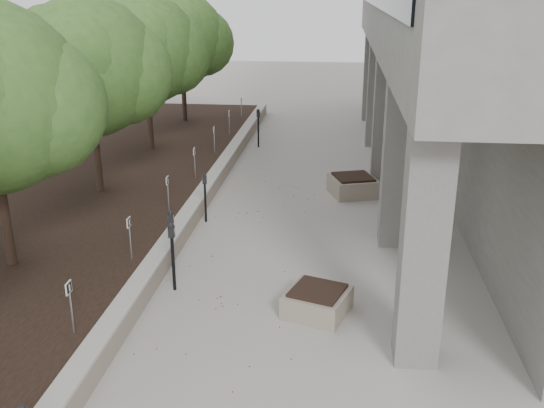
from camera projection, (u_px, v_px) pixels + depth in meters
The scene contains 20 objects.
ground at pixel (204, 379), 9.77m from camera, with size 90.00×90.00×0.00m, color #A7A29A.
retaining_wall at pixel (209, 188), 18.30m from camera, with size 0.39×26.00×0.50m, color gray, non-canonical shape.
planting_bed at pixel (91, 186), 18.71m from camera, with size 7.00×26.00×0.40m, color black.
crabapple_tree_3 at pixel (91, 96), 16.72m from camera, with size 4.60×4.00×5.44m, color #355F24, non-canonical shape.
crabapple_tree_4 at pixel (147, 73), 21.40m from camera, with size 4.60×4.00×5.44m, color #355F24, non-canonical shape.
crabapple_tree_5 at pixel (182, 57), 26.09m from camera, with size 4.60×4.00×5.44m, color #355F24, non-canonical shape.
parking_sign_2 at pixel (71, 308), 10.19m from camera, with size 0.04×0.22×0.96m, color black, non-canonical shape.
parking_sign_3 at pixel (130, 239), 13.00m from camera, with size 0.04×0.22×0.96m, color black, non-canonical shape.
parking_sign_4 at pixel (168, 194), 15.81m from camera, with size 0.04×0.22×0.96m, color black, non-canonical shape.
parking_sign_5 at pixel (195, 163), 18.62m from camera, with size 0.04×0.22×0.96m, color black, non-canonical shape.
parking_sign_6 at pixel (214, 140), 21.43m from camera, with size 0.04×0.22×0.96m, color black, non-canonical shape.
parking_sign_7 at pixel (229, 122), 24.24m from camera, with size 0.04×0.22×0.96m, color black, non-canonical shape.
parking_sign_8 at pixel (241, 109), 27.05m from camera, with size 0.04×0.22×0.96m, color black, non-canonical shape.
parking_meter_2 at pixel (173, 257), 12.43m from camera, with size 0.15×0.11×1.49m, color black, non-canonical shape.
parking_meter_3 at pixel (172, 240), 13.36m from camera, with size 0.14×0.10×1.39m, color black, non-canonical shape.
parking_meter_4 at pixel (205, 198), 16.14m from camera, with size 0.13×0.10×1.35m, color black, non-canonical shape.
parking_meter_5 at pixel (258, 128), 23.78m from camera, with size 0.15×0.11×1.52m, color black, non-canonical shape.
planter_front at pixel (317, 301), 11.68m from camera, with size 1.11×1.11×0.52m, color gray, non-canonical shape.
planter_back at pixel (353, 185), 18.42m from camera, with size 1.28×1.28×0.60m, color gray, non-canonical shape.
berry_scatter at pixel (246, 252), 14.46m from camera, with size 3.30×14.10×0.02m, color maroon, non-canonical shape.
Camera 1 is at (2.00, -8.09, 5.92)m, focal length 40.25 mm.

